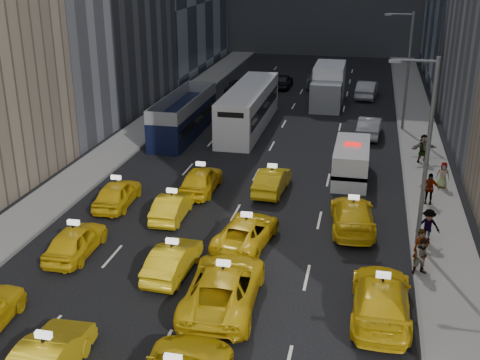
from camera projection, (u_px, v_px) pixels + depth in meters
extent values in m
cube|color=gray|center=(129.00, 140.00, 44.40)|extent=(3.00, 90.00, 0.15)
cube|color=gray|center=(424.00, 159.00, 40.26)|extent=(3.00, 90.00, 0.15)
cube|color=slate|center=(148.00, 141.00, 44.11)|extent=(0.15, 90.00, 0.18)
cube|color=slate|center=(402.00, 158.00, 40.54)|extent=(0.15, 90.00, 0.18)
cylinder|color=#595B60|center=(427.00, 157.00, 27.05)|extent=(0.20, 0.20, 9.00)
cylinder|color=#595B60|center=(416.00, 61.00, 25.68)|extent=(1.80, 0.12, 0.12)
cube|color=slate|center=(395.00, 61.00, 25.88)|extent=(0.50, 0.22, 0.12)
cylinder|color=#595B60|center=(408.00, 73.00, 45.29)|extent=(0.20, 0.20, 9.00)
cylinder|color=#595B60|center=(401.00, 14.00, 43.92)|extent=(1.80, 0.12, 0.12)
cube|color=slate|center=(388.00, 15.00, 44.12)|extent=(0.50, 0.22, 0.12)
imported|color=yellow|center=(47.00, 360.00, 19.57)|extent=(1.79, 4.64, 1.51)
imported|color=yellow|center=(75.00, 241.00, 27.63)|extent=(1.79, 4.24, 1.43)
imported|color=yellow|center=(173.00, 260.00, 26.03)|extent=(1.63, 4.19, 1.36)
imported|color=yellow|center=(224.00, 286.00, 23.71)|extent=(2.99, 6.03, 1.64)
imported|color=yellow|center=(381.00, 298.00, 22.96)|extent=(2.23, 5.48, 1.59)
imported|color=yellow|center=(117.00, 193.00, 32.97)|extent=(1.94, 4.33, 1.44)
imported|color=yellow|center=(172.00, 206.00, 31.49)|extent=(1.52, 4.06, 1.33)
imported|color=yellow|center=(247.00, 231.00, 28.67)|extent=(2.83, 5.05, 1.33)
imported|color=yellow|center=(353.00, 215.00, 30.23)|extent=(2.58, 5.35, 1.50)
imported|color=yellow|center=(201.00, 180.00, 34.85)|extent=(1.80, 4.45, 1.51)
imported|color=yellow|center=(272.00, 181.00, 34.86)|extent=(1.74, 4.32, 1.40)
cube|color=silver|center=(351.00, 162.00, 36.77)|extent=(2.26, 5.45, 2.15)
cylinder|color=black|center=(334.00, 181.00, 35.55)|extent=(0.28, 0.86, 0.86)
cylinder|color=black|center=(364.00, 183.00, 35.20)|extent=(0.28, 0.86, 0.86)
cylinder|color=black|center=(338.00, 161.00, 38.81)|extent=(0.28, 0.86, 0.86)
cylinder|color=black|center=(366.00, 163.00, 38.46)|extent=(0.28, 0.86, 0.86)
cube|color=navy|center=(351.00, 164.00, 36.83)|extent=(2.30, 5.46, 0.24)
cube|color=red|center=(352.00, 144.00, 36.36)|extent=(0.99, 0.38, 0.16)
cube|color=black|center=(184.00, 115.00, 45.43)|extent=(2.73, 10.44, 3.01)
cylinder|color=black|center=(152.00, 143.00, 42.07)|extent=(0.28, 1.10, 1.10)
cylinder|color=black|center=(180.00, 145.00, 41.67)|extent=(0.28, 1.10, 1.10)
cylinder|color=black|center=(188.00, 113.00, 49.88)|extent=(0.28, 1.10, 1.10)
cylinder|color=black|center=(212.00, 114.00, 49.48)|extent=(0.28, 1.10, 1.10)
cube|color=silver|center=(249.00, 108.00, 47.07)|extent=(3.88, 12.84, 3.26)
cylinder|color=black|center=(218.00, 140.00, 42.75)|extent=(0.28, 1.10, 1.10)
cylinder|color=black|center=(250.00, 142.00, 42.29)|extent=(0.28, 1.10, 1.10)
cylinder|color=black|center=(248.00, 104.00, 52.63)|extent=(0.28, 1.10, 1.10)
cylinder|color=black|center=(274.00, 106.00, 52.17)|extent=(0.28, 1.10, 1.10)
cube|color=white|center=(328.00, 85.00, 54.18)|extent=(2.86, 7.75, 3.51)
cylinder|color=black|center=(312.00, 106.00, 52.17)|extent=(0.28, 1.10, 1.10)
cylinder|color=black|center=(339.00, 107.00, 51.71)|extent=(0.28, 1.10, 1.10)
cylinder|color=black|center=(318.00, 91.00, 57.52)|extent=(0.28, 1.10, 1.10)
cylinder|color=black|center=(342.00, 92.00, 57.06)|extent=(0.28, 1.10, 1.10)
imported|color=#9D9FA4|center=(369.00, 127.00, 45.19)|extent=(1.91, 4.71, 1.52)
imported|color=black|center=(239.00, 87.00, 58.13)|extent=(3.04, 5.58, 1.48)
imported|color=slate|center=(319.00, 79.00, 61.48)|extent=(2.63, 5.87, 1.67)
imported|color=black|center=(283.00, 81.00, 61.05)|extent=(1.81, 4.30, 1.45)
imported|color=#94979B|center=(367.00, 89.00, 56.99)|extent=(2.15, 5.09, 1.63)
imported|color=gray|center=(421.00, 250.00, 26.03)|extent=(0.79, 0.63, 1.88)
imported|color=gray|center=(423.00, 257.00, 25.66)|extent=(0.91, 0.67, 1.66)
imported|color=gray|center=(428.00, 226.00, 28.41)|extent=(1.14, 0.53, 1.72)
imported|color=gray|center=(429.00, 188.00, 32.85)|extent=(1.08, 0.61, 1.76)
imported|color=gray|center=(443.00, 175.00, 35.10)|extent=(0.78, 0.46, 1.55)
imported|color=gray|center=(423.00, 148.00, 39.24)|extent=(1.80, 1.09, 1.87)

